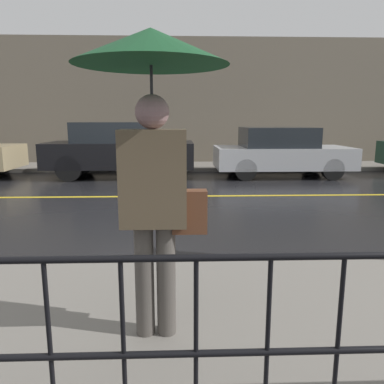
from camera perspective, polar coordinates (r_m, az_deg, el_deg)
ground_plane at (r=8.29m, az=-7.61°, el=-0.69°), size 80.00×80.00×0.00m
sidewalk_near at (r=3.28m, az=-16.86°, el=-18.65°), size 28.00×2.70×0.12m
sidewalk_far at (r=13.15m, az=-5.59°, el=3.89°), size 28.00×1.94×0.12m
lane_marking at (r=8.29m, az=-7.61°, el=-0.66°), size 25.20×0.12×0.01m
building_storefront at (r=14.18m, az=-5.49°, el=13.42°), size 28.00×0.30×4.57m
railing_foreground at (r=2.07m, az=-25.91°, el=-17.72°), size 12.00×0.04×0.92m
pedestrian at (r=2.52m, az=-6.00°, el=13.24°), size 1.01×1.01×2.11m
car_black at (r=11.19m, az=-11.05°, el=6.41°), size 4.21×1.80×1.59m
car_silver at (r=11.47m, az=13.32°, el=5.98°), size 3.94×1.87×1.44m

